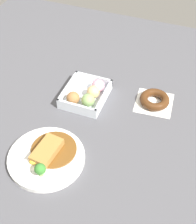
# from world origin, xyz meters

# --- Properties ---
(ground_plane) EXTENTS (1.60, 1.60, 0.00)m
(ground_plane) POSITION_xyz_m (0.00, 0.00, 0.00)
(ground_plane) COLOR #4C4C51
(curry_plate) EXTENTS (0.24, 0.24, 0.06)m
(curry_plate) POSITION_xyz_m (-0.14, 0.12, 0.01)
(curry_plate) COLOR white
(curry_plate) RESTS_ON ground_plane
(donut_box) EXTENTS (0.17, 0.15, 0.06)m
(donut_box) POSITION_xyz_m (0.16, 0.10, 0.02)
(donut_box) COLOR silver
(donut_box) RESTS_ON ground_plane
(chocolate_ring_donut) EXTENTS (0.14, 0.14, 0.03)m
(chocolate_ring_donut) POSITION_xyz_m (0.23, -0.13, 0.02)
(chocolate_ring_donut) COLOR white
(chocolate_ring_donut) RESTS_ON ground_plane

